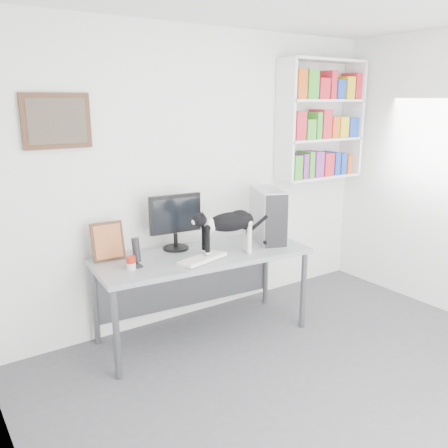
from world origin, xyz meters
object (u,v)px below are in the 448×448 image
Objects in this scene: leaning_print at (108,241)px; cat at (229,233)px; keyboard at (202,259)px; bookshelf at (321,120)px; monitor at (175,222)px; desk at (203,295)px; pc_tower at (268,215)px; speaker at (136,252)px; soup_can at (131,263)px.

cat is at bearing -23.70° from leaning_print.
keyboard is at bearing -33.01° from leaning_print.
bookshelf is at bearing 3.67° from leaning_print.
leaning_print is at bearing 179.69° from monitor.
cat is (-1.52, -0.48, -0.88)m from bookshelf.
desk is 0.95m from pc_tower.
monitor is 0.55m from speaker.
bookshelf is 1.97× the size of cat.
keyboard reaches higher than desk.
soup_can is at bearing -178.92° from cat.
pc_tower is 0.56m from cat.
soup_can is at bearing -171.50° from bookshelf.
leaning_print is (-2.41, -0.02, -0.91)m from bookshelf.
soup_can is at bearing -158.37° from pc_tower.
soup_can is (-0.67, -0.03, 0.44)m from desk.
keyboard is 0.79m from leaning_print.
desk is 0.44m from keyboard.
desk is 3.67× the size of monitor.
cat is at bearing -144.56° from pc_tower.
desk is 17.03× the size of soup_can.
monitor is at bearing -175.95° from pc_tower.
bookshelf is 2.46× the size of monitor.
soup_can is (-0.57, 0.13, 0.04)m from keyboard.
desk is 0.62m from cat.
keyboard is at bearing -117.09° from desk.
pc_tower is at bearing -9.31° from leaning_print.
cat reaches higher than desk.
speaker reaches higher than soup_can.
desk is 0.69m from monitor.
desk is at bearing 42.25° from keyboard.
pc_tower is at bearing 3.89° from desk.
leaning_print is at bearing 99.77° from soup_can.
speaker is 0.32m from leaning_print.
keyboard is 0.85m from pc_tower.
bookshelf is 2.25m from desk.
desk is at bearing 2.48° from soup_can.
pc_tower is 1.32m from speaker.
leaning_print is 1.01m from cat.
speaker is 0.80m from cat.
speaker is at bearing 146.35° from keyboard.
cat reaches higher than soup_can.
bookshelf is 2.13m from keyboard.
monitor is at bearing 19.81° from speaker.
cat is (0.84, -0.12, 0.14)m from soup_can.
soup_can is at bearing 151.80° from keyboard.
desk is at bearing -56.26° from monitor.
monitor is 2.06× the size of speaker.
monitor is (-0.13, 0.24, 0.64)m from desk.
monitor is 1.52× the size of leaning_print.
leaning_print is at bearing 162.86° from desk.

